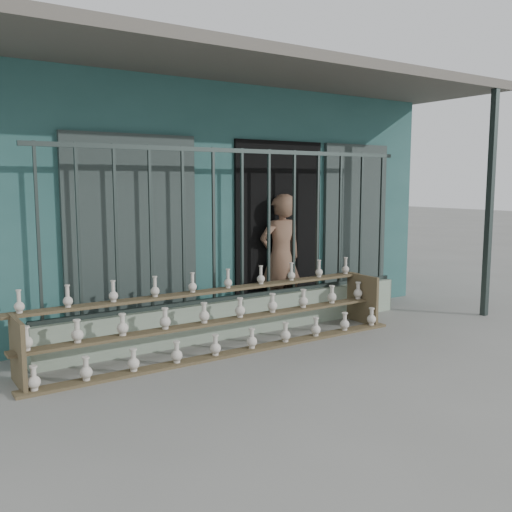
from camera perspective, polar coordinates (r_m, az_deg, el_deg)
ground at (r=6.06m, az=5.36°, el=-10.45°), size 60.00×60.00×0.00m
workshop_building at (r=9.43m, az=-11.03°, el=5.87°), size 7.40×6.60×3.21m
parapet_wall at (r=7.02m, az=-1.37°, el=-6.02°), size 5.00×0.20×0.45m
security_fence at (r=6.84m, az=-1.40°, el=3.17°), size 5.00×0.04×1.80m
shelf_rack at (r=6.38m, az=-3.34°, el=-6.19°), size 4.50×0.68×0.85m
elderly_woman at (r=7.61m, az=2.48°, el=-0.18°), size 0.65×0.45×1.70m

